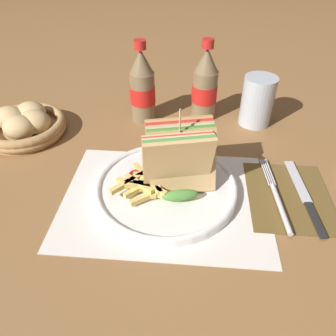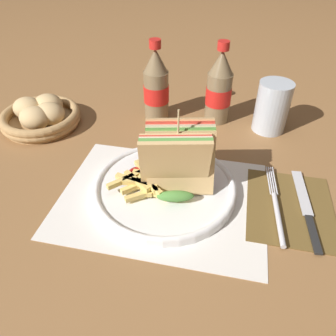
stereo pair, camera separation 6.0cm
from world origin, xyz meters
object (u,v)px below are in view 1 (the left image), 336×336
club_sandwich (179,159)px  glass_near (257,101)px  coke_bottle_near (142,88)px  knife (304,196)px  coke_bottle_far (205,86)px  plate_main (167,187)px  bread_basket (24,125)px  fork (278,200)px

club_sandwich → glass_near: (0.17, 0.26, -0.02)m
glass_near → coke_bottle_near: bearing=-179.5°
knife → glass_near: bearing=98.1°
club_sandwich → coke_bottle_near: coke_bottle_near is taller
club_sandwich → knife: (0.23, -0.00, -0.07)m
coke_bottle_far → club_sandwich: bearing=-99.2°
plate_main → knife: bearing=0.5°
knife → bread_basket: bearing=159.6°
bread_basket → coke_bottle_near: bearing=19.8°
coke_bottle_far → bread_basket: coke_bottle_far is taller
plate_main → knife: (0.25, 0.00, -0.00)m
plate_main → coke_bottle_far: coke_bottle_far is taller
coke_bottle_near → bread_basket: 0.28m
glass_near → bread_basket: 0.54m
fork → bread_basket: bread_basket is taller
coke_bottle_far → bread_basket: bearing=-164.4°
knife → coke_bottle_far: 0.34m
club_sandwich → fork: (0.18, -0.02, -0.07)m
coke_bottle_near → coke_bottle_far: (0.15, 0.02, 0.00)m
club_sandwich → plate_main: bearing=-171.8°
knife → coke_bottle_near: (-0.33, 0.26, 0.08)m
knife → fork: bearing=-166.6°
plate_main → glass_near: (0.19, 0.26, 0.05)m
club_sandwich → coke_bottle_near: bearing=111.3°
fork → glass_near: (-0.01, 0.28, 0.05)m
knife → bread_basket: size_ratio=1.07×
coke_bottle_near → glass_near: coke_bottle_near is taller
plate_main → knife: size_ratio=1.32×
plate_main → knife: plate_main is taller
plate_main → coke_bottle_far: 0.30m
knife → coke_bottle_near: size_ratio=1.04×
fork → knife: (0.05, 0.02, -0.00)m
fork → plate_main: bearing=171.1°
plate_main → glass_near: glass_near is taller
knife → coke_bottle_near: 0.43m
club_sandwich → glass_near: bearing=57.0°
coke_bottle_far → coke_bottle_near: bearing=-172.4°
coke_bottle_far → bread_basket: size_ratio=1.03×
knife → glass_near: (-0.06, 0.26, 0.05)m
knife → coke_bottle_far: bearing=118.7°
plate_main → bread_basket: (-0.34, 0.17, 0.02)m
plate_main → knife: 0.25m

